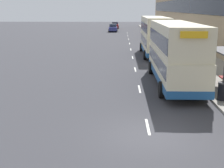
% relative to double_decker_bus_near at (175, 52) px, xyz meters
% --- Properties ---
extents(ground_plane, '(220.00, 220.00, 0.00)m').
position_rel_double_decker_bus_near_xyz_m(ground_plane, '(-2.47, -9.21, -2.28)').
color(ground_plane, '#38383D').
extents(pavement, '(5.00, 93.00, 0.14)m').
position_rel_double_decker_bus_near_xyz_m(pavement, '(4.03, 29.29, -2.21)').
color(pavement, gray).
rests_on(pavement, ground_plane).
extents(terrace_facade, '(3.10, 93.00, 12.46)m').
position_rel_double_decker_bus_near_xyz_m(terrace_facade, '(8.01, 29.29, 3.94)').
color(terrace_facade, tan).
rests_on(terrace_facade, ground_plane).
extents(lane_mark_0, '(0.12, 2.00, 0.01)m').
position_rel_double_decker_bus_near_xyz_m(lane_mark_0, '(-2.47, -8.16, -2.28)').
color(lane_mark_0, silver).
rests_on(lane_mark_0, ground_plane).
extents(lane_mark_1, '(0.12, 2.00, 0.01)m').
position_rel_double_decker_bus_near_xyz_m(lane_mark_1, '(-2.47, -1.36, -2.28)').
color(lane_mark_1, silver).
rests_on(lane_mark_1, ground_plane).
extents(lane_mark_2, '(0.12, 2.00, 0.01)m').
position_rel_double_decker_bus_near_xyz_m(lane_mark_2, '(-2.47, 5.45, -2.28)').
color(lane_mark_2, silver).
rests_on(lane_mark_2, ground_plane).
extents(lane_mark_3, '(0.12, 2.00, 0.01)m').
position_rel_double_decker_bus_near_xyz_m(lane_mark_3, '(-2.47, 12.25, -2.28)').
color(lane_mark_3, silver).
rests_on(lane_mark_3, ground_plane).
extents(lane_mark_4, '(0.12, 2.00, 0.01)m').
position_rel_double_decker_bus_near_xyz_m(lane_mark_4, '(-2.47, 19.05, -2.28)').
color(lane_mark_4, silver).
rests_on(lane_mark_4, ground_plane).
extents(lane_mark_5, '(0.12, 2.00, 0.01)m').
position_rel_double_decker_bus_near_xyz_m(lane_mark_5, '(-2.47, 25.86, -2.28)').
color(lane_mark_5, silver).
rests_on(lane_mark_5, ground_plane).
extents(lane_mark_6, '(0.12, 2.00, 0.01)m').
position_rel_double_decker_bus_near_xyz_m(lane_mark_6, '(-2.47, 32.66, -2.28)').
color(lane_mark_6, silver).
rests_on(lane_mark_6, ground_plane).
extents(lane_mark_7, '(0.12, 2.00, 0.01)m').
position_rel_double_decker_bus_near_xyz_m(lane_mark_7, '(-2.47, 39.46, -2.28)').
color(lane_mark_7, silver).
rests_on(lane_mark_7, ground_plane).
extents(lane_mark_8, '(0.12, 2.00, 0.01)m').
position_rel_double_decker_bus_near_xyz_m(lane_mark_8, '(-2.47, 46.26, -2.28)').
color(lane_mark_8, silver).
rests_on(lane_mark_8, ground_plane).
extents(double_decker_bus_near, '(2.85, 10.89, 4.30)m').
position_rel_double_decker_bus_near_xyz_m(double_decker_bus_near, '(0.00, 0.00, 0.00)').
color(double_decker_bus_near, beige).
rests_on(double_decker_bus_near, ground_plane).
extents(double_decker_bus_ahead, '(2.85, 10.30, 4.30)m').
position_rel_double_decker_bus_near_xyz_m(double_decker_bus_ahead, '(0.04, 13.92, -0.00)').
color(double_decker_bus_ahead, beige).
rests_on(double_decker_bus_ahead, ground_plane).
extents(car_0, '(1.95, 3.94, 1.70)m').
position_rel_double_decker_bus_near_xyz_m(car_0, '(-5.39, 61.10, -1.44)').
color(car_0, maroon).
rests_on(car_0, ground_plane).
extents(car_1, '(1.99, 4.34, 1.72)m').
position_rel_double_decker_bus_near_xyz_m(car_1, '(-5.63, 49.98, -1.43)').
color(car_1, navy).
rests_on(car_1, ground_plane).
extents(pedestrian_at_shelter, '(0.33, 0.33, 1.65)m').
position_rel_double_decker_bus_near_xyz_m(pedestrian_at_shelter, '(2.76, 1.95, -1.30)').
color(pedestrian_at_shelter, '#23232D').
rests_on(pedestrian_at_shelter, ground_plane).
extents(pedestrian_1, '(0.35, 0.35, 1.76)m').
position_rel_double_decker_bus_near_xyz_m(pedestrian_1, '(2.48, 2.95, -1.24)').
color(pedestrian_1, '#23232D').
rests_on(pedestrian_1, ground_plane).
extents(litter_bin, '(0.55, 0.55, 1.05)m').
position_rel_double_decker_bus_near_xyz_m(litter_bin, '(2.08, -4.24, -1.62)').
color(litter_bin, black).
rests_on(litter_bin, ground_plane).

